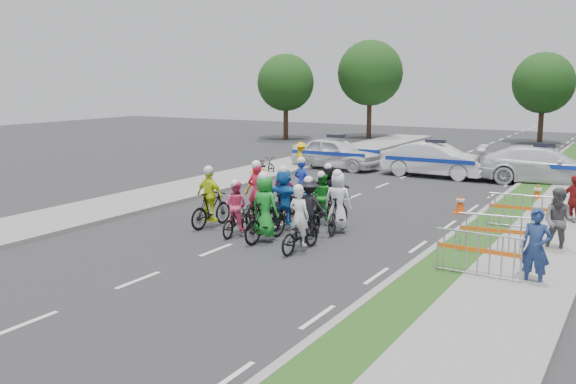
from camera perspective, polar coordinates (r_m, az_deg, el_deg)
The scene contains 34 objects.
ground at distance 17.34m, azimuth -6.41°, elevation -5.15°, with size 90.00×90.00×0.00m, color #28282B.
curb_right at distance 19.61m, azimuth 14.75°, elevation -3.45°, with size 0.20×60.00×0.12m, color gray.
grass_strip at distance 19.45m, azimuth 16.74°, elevation -3.68°, with size 1.20×60.00×0.11m, color #214416.
sidewalk_right at distance 19.14m, azimuth 22.00°, elevation -4.18°, with size 2.40×60.00×0.13m, color gray.
sidewalk_left at distance 25.12m, azimuth -11.68°, elevation -0.37°, with size 3.00×60.00×0.13m, color gray.
rider_0 at distance 16.97m, azimuth 1.06°, elevation -3.32°, with size 0.71×1.81×1.82m.
rider_1 at distance 17.96m, azimuth -2.05°, elevation -2.02°, with size 0.89×1.95×2.00m.
rider_2 at distance 18.75m, azimuth -4.60°, elevation -1.98°, with size 0.74×1.68×1.67m.
rider_3 at distance 19.82m, azimuth -6.89°, elevation -1.04°, with size 1.00×1.87×1.93m.
rider_4 at distance 18.26m, azimuth 1.93°, elevation -2.01°, with size 1.11×1.88×1.84m.
rider_5 at distance 19.38m, azimuth -0.34°, elevation -0.95°, with size 1.60×1.91×1.98m.
rider_6 at distance 20.21m, azimuth -2.69°, elevation -0.96°, with size 1.01×2.08×2.03m.
rider_7 at distance 19.05m, azimuth 4.47°, elevation -1.43°, with size 0.86×1.87×1.92m.
rider_8 at distance 20.09m, azimuth 3.05°, elevation -1.11°, with size 0.74×1.70×1.71m.
rider_9 at distance 21.03m, azimuth -0.29°, elevation -0.56°, with size 0.85×1.60×1.68m.
rider_10 at distance 21.47m, azimuth -2.66°, elevation -0.29°, with size 1.03×1.76×1.72m.
rider_11 at distance 21.36m, azimuth 3.65°, elevation -0.13°, with size 1.46×1.74×1.79m.
rider_12 at distance 22.09m, azimuth 1.28°, elevation -0.10°, with size 0.76×1.90×1.91m.
police_car_0 at distance 32.54m, azimuth 4.27°, elevation 3.47°, with size 1.87×4.65×1.58m, color white.
police_car_1 at distance 30.57m, azimuth 12.94°, elevation 2.81°, with size 1.68×4.82×1.59m, color white.
police_car_2 at distance 29.97m, azimuth 21.76°, elevation 2.22°, with size 2.25×5.54×1.61m, color white.
spectator_0 at distance 15.02m, azimuth 21.15°, elevation -4.68°, with size 0.65×0.43×1.78m, color navy.
spectator_1 at distance 18.02m, azimuth 22.96°, elevation -2.44°, with size 0.86×0.67×1.76m, color #56565B.
spectator_2 at distance 21.75m, azimuth 24.06°, elevation -0.70°, with size 0.93×0.39×1.59m, color maroon.
marshal_hiviz at distance 30.49m, azimuth 1.15°, elevation 3.01°, with size 1.00×0.57×1.55m, color yellow.
barrier_0 at distance 15.18m, azimuth 16.52°, elevation -5.54°, with size 2.00×0.50×1.12m, color #A5A8AD, non-canonical shape.
barrier_1 at distance 17.22m, azimuth 18.19°, elevation -3.79°, with size 2.00×0.50×1.12m, color #A5A8AD, non-canonical shape.
barrier_2 at distance 20.42m, azimuth 20.10°, elevation -1.77°, with size 2.00×0.50×1.12m, color #A5A8AD, non-canonical shape.
cone_0 at distance 22.55m, azimuth 15.07°, elevation -0.99°, with size 0.40×0.40×0.70m.
cone_1 at distance 25.68m, azimuth 21.29°, elevation -0.01°, with size 0.40×0.40×0.70m.
parked_bike at distance 31.06m, azimuth -2.01°, elevation 2.45°, with size 0.54×1.55×0.81m, color black.
tree_0 at distance 47.88m, azimuth -0.20°, elevation 9.69°, with size 4.20×4.20×6.30m.
tree_3 at distance 49.25m, azimuth 7.31°, elevation 10.44°, with size 4.90×4.90×7.35m.
tree_4 at distance 47.97m, azimuth 21.76°, elevation 8.98°, with size 4.20×4.20×6.30m.
Camera 1 is at (9.93, -13.47, 4.55)m, focal length 40.00 mm.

